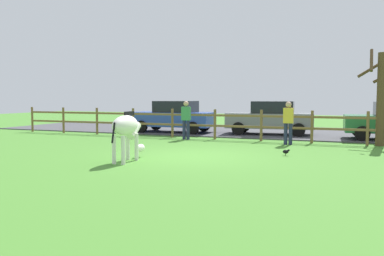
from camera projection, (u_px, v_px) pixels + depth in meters
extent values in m
plane|color=#47842D|center=(192.00, 156.00, 12.46)|extent=(60.00, 60.00, 0.00)
cube|color=#47474C|center=(259.00, 131.00, 21.06)|extent=(28.00, 7.40, 0.05)
cylinder|color=brown|center=(32.00, 119.00, 21.13)|extent=(0.11, 0.11, 1.29)
cylinder|color=brown|center=(63.00, 120.00, 20.39)|extent=(0.11, 0.11, 1.29)
cylinder|color=brown|center=(97.00, 121.00, 19.64)|extent=(0.11, 0.11, 1.29)
cylinder|color=brown|center=(133.00, 122.00, 18.89)|extent=(0.11, 0.11, 1.29)
cylinder|color=brown|center=(172.00, 123.00, 18.14)|extent=(0.11, 0.11, 1.29)
cylinder|color=brown|center=(215.00, 124.00, 17.40)|extent=(0.11, 0.11, 1.29)
cylinder|color=brown|center=(261.00, 126.00, 16.65)|extent=(0.11, 0.11, 1.29)
cylinder|color=brown|center=(312.00, 127.00, 15.90)|extent=(0.11, 0.11, 1.29)
cylinder|color=brown|center=(368.00, 128.00, 15.15)|extent=(0.11, 0.11, 1.29)
cube|color=brown|center=(215.00, 126.00, 17.40)|extent=(20.08, 0.06, 0.09)
cube|color=brown|center=(215.00, 115.00, 17.37)|extent=(20.08, 0.06, 0.09)
cylinder|color=#513A23|center=(381.00, 100.00, 14.96)|extent=(0.32, 0.32, 3.44)
cylinder|color=#513A23|center=(372.00, 60.00, 14.99)|extent=(0.12, 0.83, 0.91)
cylinder|color=#513A23|center=(376.00, 66.00, 15.52)|extent=(1.37, 0.47, 0.92)
ellipsoid|color=white|center=(125.00, 125.00, 11.29)|extent=(0.55, 1.27, 0.56)
cylinder|color=white|center=(128.00, 146.00, 11.76)|extent=(0.11, 0.11, 0.78)
cylinder|color=white|center=(136.00, 147.00, 11.67)|extent=(0.11, 0.11, 0.78)
cylinder|color=white|center=(114.00, 150.00, 11.00)|extent=(0.11, 0.11, 0.78)
cylinder|color=white|center=(123.00, 150.00, 10.91)|extent=(0.11, 0.11, 0.78)
cylinder|color=white|center=(134.00, 131.00, 11.80)|extent=(0.28, 0.60, 0.51)
ellipsoid|color=white|center=(140.00, 148.00, 12.24)|extent=(0.23, 0.45, 0.24)
cube|color=black|center=(129.00, 113.00, 11.50)|extent=(0.07, 0.56, 0.12)
cylinder|color=black|center=(113.00, 133.00, 10.67)|extent=(0.06, 0.19, 0.54)
cylinder|color=black|center=(286.00, 155.00, 12.63)|extent=(0.01, 0.01, 0.06)
cylinder|color=black|center=(285.00, 155.00, 12.59)|extent=(0.01, 0.01, 0.06)
ellipsoid|color=black|center=(286.00, 152.00, 12.60)|extent=(0.18, 0.10, 0.12)
sphere|color=black|center=(289.00, 150.00, 12.56)|extent=(0.07, 0.07, 0.07)
cylinder|color=black|center=(362.00, 133.00, 16.29)|extent=(0.61, 0.23, 0.60)
cylinder|color=black|center=(358.00, 130.00, 17.91)|extent=(0.61, 0.23, 0.60)
cube|color=#2D4CAD|center=(173.00, 119.00, 20.34)|extent=(4.05, 1.83, 0.70)
cube|color=black|center=(176.00, 107.00, 20.24)|extent=(1.95, 1.63, 0.56)
cylinder|color=black|center=(141.00, 127.00, 20.03)|extent=(0.61, 0.20, 0.60)
cylinder|color=black|center=(156.00, 124.00, 21.62)|extent=(0.61, 0.20, 0.60)
cylinder|color=black|center=(193.00, 128.00, 19.11)|extent=(0.61, 0.20, 0.60)
cylinder|color=black|center=(204.00, 126.00, 20.70)|extent=(0.61, 0.20, 0.60)
cube|color=slate|center=(270.00, 120.00, 19.18)|extent=(4.15, 2.09, 0.70)
cube|color=black|center=(273.00, 107.00, 19.09)|extent=(2.05, 1.74, 0.56)
cylinder|color=black|center=(238.00, 129.00, 18.77)|extent=(0.61, 0.24, 0.60)
cylinder|color=black|center=(244.00, 126.00, 20.40)|extent=(0.61, 0.24, 0.60)
cylinder|color=black|center=(299.00, 130.00, 18.02)|extent=(0.61, 0.24, 0.60)
cylinder|color=black|center=(300.00, 127.00, 19.64)|extent=(0.61, 0.24, 0.60)
cylinder|color=#232847|center=(286.00, 134.00, 15.47)|extent=(0.14, 0.14, 0.82)
cylinder|color=#232847|center=(290.00, 134.00, 15.40)|extent=(0.14, 0.14, 0.82)
cube|color=gold|center=(288.00, 116.00, 15.38)|extent=(0.36, 0.22, 0.58)
sphere|color=tan|center=(289.00, 104.00, 15.35)|extent=(0.22, 0.22, 0.22)
cylinder|color=#232847|center=(184.00, 130.00, 17.33)|extent=(0.14, 0.14, 0.82)
cylinder|color=#232847|center=(188.00, 130.00, 17.27)|extent=(0.14, 0.14, 0.82)
cube|color=#38844C|center=(186.00, 114.00, 17.25)|extent=(0.36, 0.23, 0.58)
sphere|color=tan|center=(186.00, 104.00, 17.21)|extent=(0.22, 0.22, 0.22)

